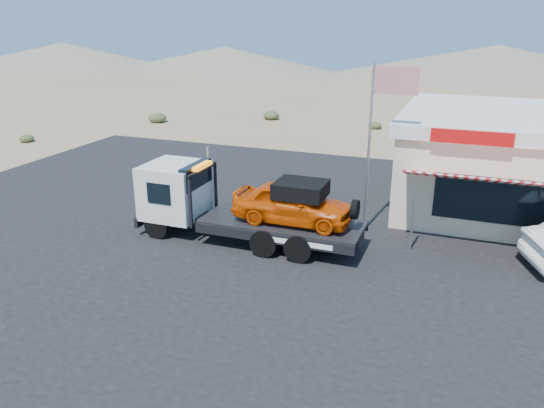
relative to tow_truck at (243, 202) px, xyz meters
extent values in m
plane|color=#8C7450|center=(-0.92, -2.09, -1.40)|extent=(120.00, 120.00, 0.00)
cube|color=black|center=(1.08, 0.91, -1.39)|extent=(32.00, 24.00, 0.02)
cylinder|color=black|center=(-2.90, -0.91, -0.93)|extent=(0.91, 0.27, 0.91)
cylinder|color=black|center=(-2.90, 0.91, -0.93)|extent=(0.91, 0.27, 0.91)
cylinder|color=black|center=(1.17, -0.91, -0.93)|extent=(0.91, 0.50, 0.91)
cylinder|color=black|center=(1.17, 0.91, -0.93)|extent=(0.91, 0.50, 0.91)
cylinder|color=black|center=(2.35, -0.91, -0.93)|extent=(0.91, 0.50, 0.91)
cylinder|color=black|center=(2.35, 0.91, -0.93)|extent=(0.91, 0.50, 0.91)
cube|color=black|center=(0.45, 0.00, -0.80)|extent=(7.42, 0.91, 0.27)
cube|color=silver|center=(-2.63, 0.00, 0.16)|extent=(1.99, 2.13, 1.90)
cube|color=black|center=(-1.77, 0.00, 0.79)|extent=(0.32, 1.81, 0.81)
cube|color=black|center=(-1.50, 0.00, 0.11)|extent=(0.09, 1.99, 1.81)
cube|color=orange|center=(-1.50, 0.00, 1.15)|extent=(0.23, 1.09, 0.14)
cube|color=black|center=(1.44, 0.00, -0.55)|extent=(5.43, 2.08, 0.14)
imported|color=#D74503|center=(1.80, 0.00, 0.20)|extent=(3.98, 1.60, 1.36)
cube|color=black|center=(2.08, 0.00, 0.72)|extent=(1.63, 1.36, 0.50)
cube|color=beige|center=(9.58, 6.91, 0.32)|extent=(10.00, 8.00, 3.40)
cube|color=white|center=(9.58, 6.91, 2.27)|extent=(10.40, 8.40, 0.50)
cube|color=red|center=(7.08, 2.65, 2.27)|extent=(2.60, 0.12, 0.45)
cube|color=black|center=(9.58, 2.89, 0.12)|extent=(7.00, 0.06, 1.60)
cylinder|color=#99999E|center=(5.58, 1.21, -0.28)|extent=(0.08, 0.08, 2.20)
cylinder|color=#99999E|center=(3.78, 2.41, 1.62)|extent=(0.10, 0.10, 6.00)
cube|color=#B20C14|center=(4.53, 2.41, 4.02)|extent=(1.50, 0.02, 0.90)
ellipsoid|color=#384424|center=(-18.90, 9.37, -1.16)|extent=(0.90, 0.90, 0.48)
ellipsoid|color=#384424|center=(-14.81, 17.95, -1.04)|extent=(1.33, 1.33, 0.72)
ellipsoid|color=#384424|center=(-7.31, 22.02, -1.08)|extent=(1.22, 1.22, 0.65)
ellipsoid|color=#384424|center=(0.75, 21.23, -1.15)|extent=(0.95, 0.95, 0.51)
cone|color=#726B59|center=(-25.92, 52.91, 0.35)|extent=(36.00, 36.00, 3.50)
cone|color=#726B59|center=(9.08, 55.91, 0.70)|extent=(44.00, 44.00, 4.20)
cone|color=#726B59|center=(-50.92, 49.91, 0.50)|extent=(40.00, 40.00, 3.80)
camera|label=1|loc=(7.00, -15.65, 6.01)|focal=35.00mm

